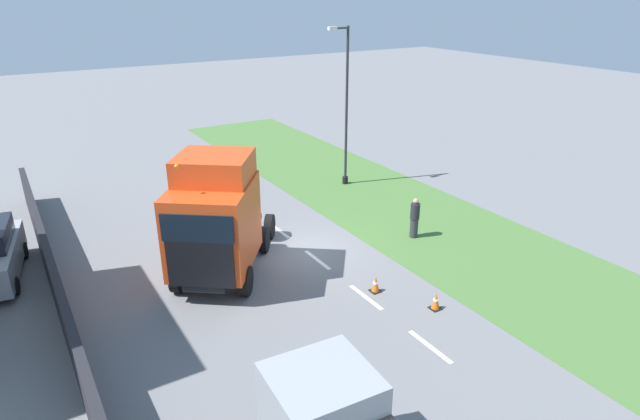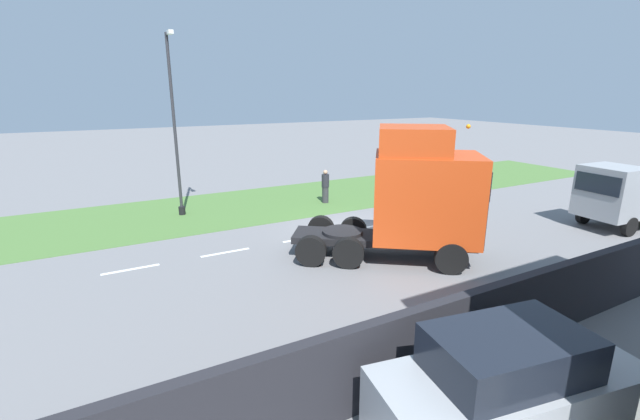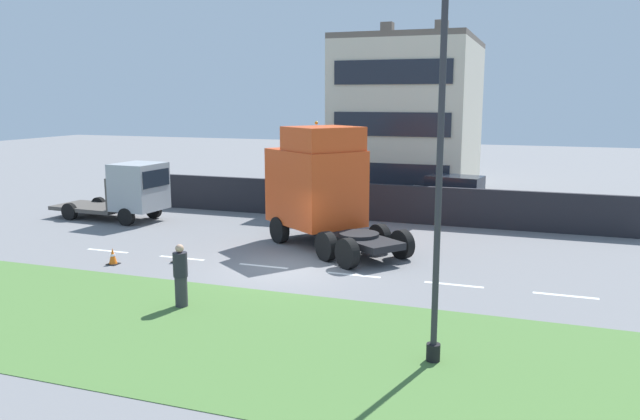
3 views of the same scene
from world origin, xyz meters
TOP-DOWN VIEW (x-y plane):
  - ground_plane at (0.00, 0.00)m, footprint 120.00×120.00m
  - grass_verge at (-6.00, 0.00)m, footprint 7.00×44.00m
  - lane_markings at (0.00, -0.70)m, footprint 0.16×17.80m
  - boundary_wall at (9.00, 0.00)m, footprint 0.25×24.00m
  - lorry_cab at (3.72, 0.20)m, footprint 5.73×6.41m
  - flatbed_truck at (5.14, 9.93)m, footprint 2.44×5.72m
  - parked_car at (10.75, -3.96)m, footprint 2.54×4.75m
  - lamp_post at (-5.78, -5.84)m, footprint 1.27×0.30m
  - pedestrian at (-4.55, 1.26)m, footprint 0.39×0.39m
  - traffic_cone_lead at (-1.53, 5.87)m, footprint 0.36×0.36m
  - traffic_cone_trailing at (-0.51, 3.95)m, footprint 0.36×0.36m

SIDE VIEW (x-z plane):
  - ground_plane at x=0.00m, z-range 0.00..0.00m
  - lane_markings at x=0.00m, z-range 0.00..0.00m
  - grass_verge at x=-6.00m, z-range 0.00..0.01m
  - traffic_cone_lead at x=-1.53m, z-range -0.01..0.57m
  - traffic_cone_trailing at x=-0.51m, z-range -0.01..0.57m
  - boundary_wall at x=9.00m, z-range 0.00..1.72m
  - pedestrian at x=-4.55m, z-range -0.01..1.74m
  - parked_car at x=10.75m, z-range -0.03..2.01m
  - flatbed_truck at x=5.14m, z-range 0.07..2.78m
  - lorry_cab at x=3.72m, z-range -0.07..4.65m
  - lamp_post at x=-5.78m, z-range -0.25..7.87m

